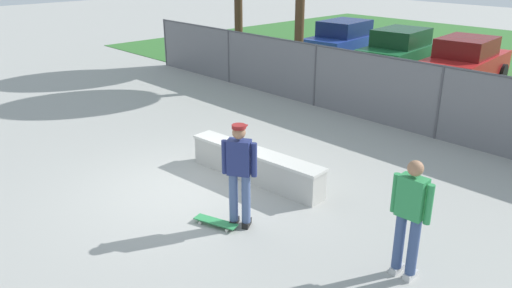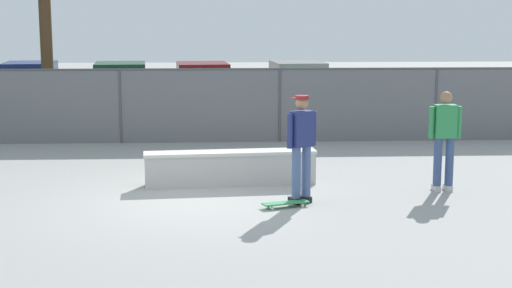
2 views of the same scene
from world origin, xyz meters
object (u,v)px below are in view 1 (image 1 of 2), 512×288
Objects in this scene: skateboarder at (239,171)px; car_green at (401,50)px; skateboard at (216,222)px; bystander at (410,215)px; concrete_ledge at (255,165)px; car_red at (466,61)px; car_blue at (345,40)px.

skateboarder is 13.26m from car_green.
car_green is (-4.57, 12.45, -0.19)m from skateboarder.
bystander reaches higher than skateboard.
skateboarder is at bearing -69.87° from car_green.
concrete_ledge reaches higher than skateboard.
bystander is (3.86, -0.69, 0.68)m from concrete_ledge.
skateboard is 0.45× the size of bystander.
car_red is (-1.90, 12.28, -0.19)m from skateboarder.
concrete_ledge is at bearing -86.16° from car_red.
car_green reaches higher than concrete_ledge.
skateboarder reaches higher than concrete_ledge.
skateboarder is at bearing -81.19° from car_red.
bystander is at bearing -49.70° from car_blue.
car_blue is at bearing 119.29° from concrete_ledge.
skateboard is at bearing -61.07° from car_blue.
car_blue is at bearing 174.17° from car_red.
car_green reaches higher than skateboard.
concrete_ledge is 2.01m from skateboarder.
skateboarder is 1.01× the size of bystander.
car_blue is at bearing 118.93° from skateboard.
car_red reaches higher than concrete_ledge.
skateboarder is 0.42× the size of car_blue.
skateboard is 3.30m from bystander.
skateboarder is 0.42× the size of car_red.
concrete_ledge is 0.75× the size of car_blue.
bystander is (7.24, -11.67, 0.17)m from car_green.
car_green is at bearing 107.15° from concrete_ledge.
concrete_ledge is 1.79× the size of bystander.
car_green is (-4.27, 12.75, 0.77)m from skateboard.
skateboarder reaches higher than car_red.
skateboard is at bearing -71.48° from car_green.
car_blue and car_green have the same top height.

